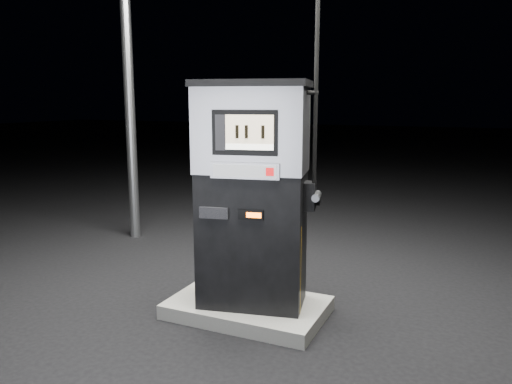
% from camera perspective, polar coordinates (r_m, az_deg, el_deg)
% --- Properties ---
extents(ground, '(80.00, 80.00, 0.00)m').
position_cam_1_polar(ground, '(5.42, -0.95, -13.79)').
color(ground, black).
rests_on(ground, ground).
extents(pump_island, '(1.60, 1.00, 0.15)m').
position_cam_1_polar(pump_island, '(5.39, -0.95, -13.06)').
color(pump_island, slate).
rests_on(pump_island, ground).
extents(fuel_dispenser, '(1.31, 0.89, 4.70)m').
position_cam_1_polar(fuel_dispenser, '(4.99, -0.39, -0.10)').
color(fuel_dispenser, black).
rests_on(fuel_dispenser, pump_island).
extents(bollard_left, '(0.15, 0.15, 0.97)m').
position_cam_1_polar(bollard_left, '(5.55, -6.10, -6.28)').
color(bollard_left, '#F7B00D').
rests_on(bollard_left, pump_island).
extents(bollard_right, '(0.13, 0.13, 0.89)m').
position_cam_1_polar(bollard_right, '(4.94, 4.48, -8.90)').
color(bollard_right, '#F7B00D').
rests_on(bollard_right, pump_island).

